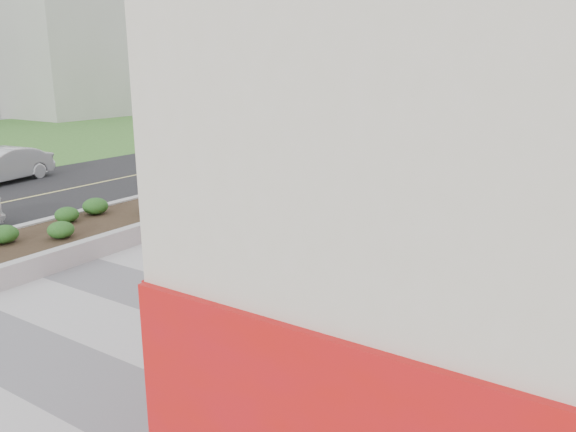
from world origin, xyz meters
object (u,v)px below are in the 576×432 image
object	(u,v)px
traffic_signal_far	(157,103)
skateboarder	(306,207)
traffic_signal_near	(298,109)
car_silver	(1,166)
car_dark	(266,140)
planter	(175,203)

from	to	relation	value
traffic_signal_far	skateboarder	xyz separation A→B (m)	(15.43, -8.91, -2.10)
traffic_signal_near	traffic_signal_far	size ratio (longest dim) A/B	1.00
traffic_signal_near	traffic_signal_far	xyz separation A→B (m)	(-9.20, -0.50, 0.00)
car_silver	car_dark	bearing A→B (deg)	64.46
traffic_signal_near	traffic_signal_far	distance (m)	9.21
traffic_signal_far	car_dark	distance (m)	6.55
planter	car_silver	distance (m)	10.01
skateboarder	car_silver	xyz separation A→B (m)	(-14.50, -1.24, 0.08)
car_silver	car_dark	xyz separation A→B (m)	(4.18, 13.66, -0.08)
skateboarder	car_dark	size ratio (longest dim) A/B	0.28
traffic_signal_far	car_silver	size ratio (longest dim) A/B	0.94
skateboarder	traffic_signal_near	bearing A→B (deg)	112.43
car_dark	planter	bearing A→B (deg)	-53.88
traffic_signal_near	car_dark	xyz separation A→B (m)	(-4.09, 3.01, -2.10)
planter	traffic_signal_far	size ratio (longest dim) A/B	4.29
planter	traffic_signal_far	xyz separation A→B (m)	(-10.93, 10.00, 2.34)
planter	traffic_signal_far	bearing A→B (deg)	137.54
traffic_signal_far	skateboarder	world-z (taller)	traffic_signal_far
traffic_signal_far	car_dark	world-z (taller)	traffic_signal_far
planter	car_dark	distance (m)	14.72
traffic_signal_far	skateboarder	size ratio (longest dim) A/B	3.26
traffic_signal_near	car_dark	size ratio (longest dim) A/B	0.93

